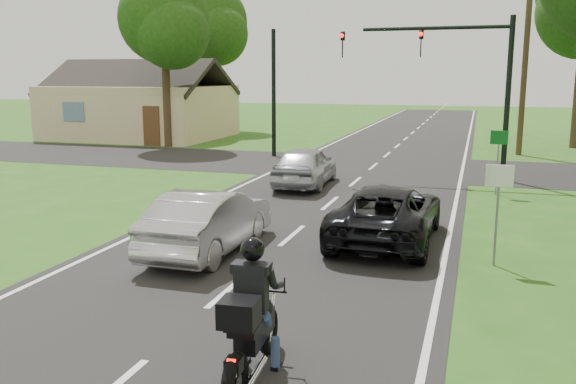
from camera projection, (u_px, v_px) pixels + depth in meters
The scene contains 15 objects.
ground at pixel (229, 290), 11.26m from camera, with size 140.00×140.00×0.00m, color #255417.
road at pixel (344, 192), 20.63m from camera, with size 8.00×100.00×0.01m, color black.
cross_road at pixel (373, 166), 26.25m from camera, with size 60.00×7.00×0.01m, color black.
motorcycle_rider at pixel (251, 326), 7.77m from camera, with size 0.64×2.25×1.93m.
dark_suv at pixel (387, 213), 14.44m from camera, with size 2.23×4.83×1.34m, color black.
silver_sedan at pixel (209, 221), 13.56m from camera, with size 1.49×4.27×1.41m, color silver.
silver_suv at pixel (305, 166), 21.55m from camera, with size 1.70×4.21×1.44m, color #AAADB3.
traffic_signal at pixel (457, 68), 22.61m from camera, with size 6.38×0.44×6.00m.
signal_pole_far at pixel (274, 94), 29.08m from camera, with size 0.20×0.20×6.00m, color black.
utility_pole_far at pixel (526, 49), 29.09m from camera, with size 1.60×0.28×10.00m.
sign_white at pixel (499, 190), 12.38m from camera, with size 0.55×0.07×2.12m.
sign_green at pixel (499, 147), 19.81m from camera, with size 0.55×0.07×2.12m.
tree_left_near at pixel (167, 23), 31.99m from camera, with size 5.12×4.96×9.22m.
tree_left_far at pixel (211, 26), 41.80m from camera, with size 5.76×5.58×10.14m.
house at pixel (141, 109), 38.10m from camera, with size 10.20×8.00×4.84m.
Camera 1 is at (4.23, -9.90, 3.92)m, focal length 38.00 mm.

